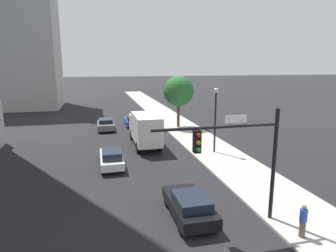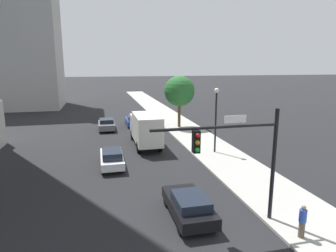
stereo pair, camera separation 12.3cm
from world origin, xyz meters
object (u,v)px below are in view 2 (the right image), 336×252
street_tree (179,91)px  car_blue (134,121)px  construction_building (19,29)px  car_black (189,205)px  pedestrian_blue_shirt (302,221)px  car_white (112,158)px  car_gray (107,124)px  traffic_light_pole (238,149)px  box_truck (145,128)px  street_lamp (216,111)px

street_tree → car_blue: street_tree is taller
construction_building → car_blue: 31.48m
construction_building → car_black: (17.93, -46.67, -13.57)m
car_blue → pedestrian_blue_shirt: pedestrian_blue_shirt is taller
car_white → car_blue: bearing=77.0°
street_tree → car_gray: bearing=174.9°
traffic_light_pole → street_tree: street_tree is taller
construction_building → car_white: size_ratio=7.27×
car_gray → pedestrian_blue_shirt: 27.27m
car_black → car_blue: bearing=90.0°
traffic_light_pole → box_truck: 16.09m
traffic_light_pole → pedestrian_blue_shirt: size_ratio=4.03×
car_white → traffic_light_pole: bearing=-61.6°
traffic_light_pole → street_lamp: 12.41m
car_white → street_tree: bearing=54.8°
street_lamp → pedestrian_blue_shirt: 14.12m
traffic_light_pole → car_white: size_ratio=1.39×
box_truck → car_black: bearing=-90.0°
street_lamp → car_gray: size_ratio=1.45×
box_truck → traffic_light_pole: bearing=-82.7°
construction_building → car_blue: (17.93, -22.03, -13.58)m
street_tree → car_black: 23.12m
car_blue → car_white: 15.91m
street_tree → construction_building: bearing=133.7°
street_tree → car_gray: size_ratio=1.61×
construction_building → street_lamp: construction_building is taller
street_lamp → box_truck: 7.32m
traffic_light_pole → car_blue: bearing=94.5°
street_tree → car_white: street_tree is taller
street_lamp → car_blue: (-5.77, 14.05, -3.25)m
traffic_light_pole → pedestrian_blue_shirt: 4.38m
construction_building → traffic_light_pole: (19.95, -47.91, -10.25)m
car_gray → car_blue: car_blue is taller
traffic_light_pole → street_lamp: bearing=72.4°
street_lamp → car_blue: street_lamp is taller
street_lamp → box_truck: (-5.77, 3.98, -2.12)m
construction_building → street_tree: 35.31m
car_black → car_white: (-3.58, 9.14, 0.01)m
street_lamp → street_tree: 11.52m
car_white → street_lamp: bearing=8.8°
pedestrian_blue_shirt → car_black: bearing=144.9°
street_lamp → pedestrian_blue_shirt: bearing=-95.4°
street_lamp → street_tree: size_ratio=0.90×
traffic_light_pole → car_black: size_ratio=1.44×
pedestrian_blue_shirt → car_white: bearing=123.3°
construction_building → street_lamp: (23.70, -36.07, -10.32)m
street_tree → car_black: bearing=-104.1°
car_black → pedestrian_blue_shirt: pedestrian_blue_shirt is taller
traffic_light_pole → pedestrian_blue_shirt: (2.46, -1.90, -3.09)m
car_blue → pedestrian_blue_shirt: (4.48, -27.78, 0.24)m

